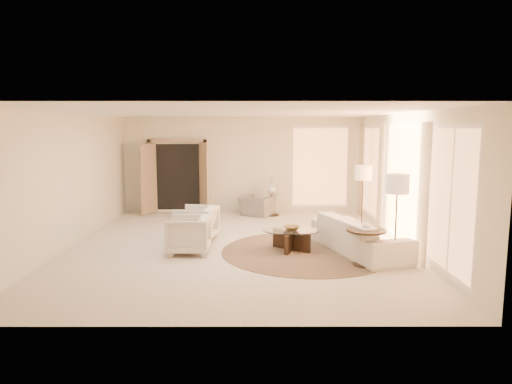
{
  "coord_description": "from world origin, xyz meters",
  "views": [
    {
      "loc": [
        0.38,
        -9.47,
        2.49
      ],
      "look_at": [
        0.4,
        0.4,
        1.1
      ],
      "focal_mm": 32.0,
      "sensor_mm": 36.0,
      "label": 1
    }
  ],
  "objects_px": {
    "armchair_right": "(188,233)",
    "side_vase": "(271,189)",
    "bowl": "(291,228)",
    "side_table": "(271,202)",
    "accent_chair": "(257,202)",
    "end_table": "(366,241)",
    "sofa": "(359,235)",
    "end_vase": "(366,225)",
    "coffee_table": "(291,237)",
    "armchair_left": "(197,222)",
    "floor_lamp_near": "(363,176)",
    "floor_lamp_far": "(397,188)"
  },
  "relations": [
    {
      "from": "side_table",
      "to": "floor_lamp_near",
      "type": "distance_m",
      "value": 3.25
    },
    {
      "from": "end_table",
      "to": "side_vase",
      "type": "bearing_deg",
      "value": 107.74
    },
    {
      "from": "armchair_right",
      "to": "floor_lamp_near",
      "type": "height_order",
      "value": "floor_lamp_near"
    },
    {
      "from": "sofa",
      "to": "armchair_right",
      "type": "distance_m",
      "value": 3.42
    },
    {
      "from": "coffee_table",
      "to": "end_table",
      "type": "relative_size",
      "value": 2.05
    },
    {
      "from": "armchair_right",
      "to": "end_vase",
      "type": "distance_m",
      "value": 3.46
    },
    {
      "from": "sofa",
      "to": "accent_chair",
      "type": "height_order",
      "value": "accent_chair"
    },
    {
      "from": "armchair_left",
      "to": "bowl",
      "type": "distance_m",
      "value": 2.22
    },
    {
      "from": "armchair_left",
      "to": "sofa",
      "type": "bearing_deg",
      "value": 84.82
    },
    {
      "from": "end_vase",
      "to": "armchair_left",
      "type": "bearing_deg",
      "value": 150.06
    },
    {
      "from": "armchair_left",
      "to": "floor_lamp_near",
      "type": "xyz_separation_m",
      "value": [
        3.82,
        0.6,
        0.96
      ]
    },
    {
      "from": "side_table",
      "to": "end_vase",
      "type": "distance_m",
      "value": 5.07
    },
    {
      "from": "bowl",
      "to": "armchair_right",
      "type": "bearing_deg",
      "value": -174.37
    },
    {
      "from": "side_table",
      "to": "floor_lamp_near",
      "type": "relative_size",
      "value": 0.41
    },
    {
      "from": "armchair_right",
      "to": "sofa",
      "type": "bearing_deg",
      "value": 90.54
    },
    {
      "from": "end_table",
      "to": "side_vase",
      "type": "height_order",
      "value": "side_vase"
    },
    {
      "from": "floor_lamp_far",
      "to": "end_vase",
      "type": "relative_size",
      "value": 10.59
    },
    {
      "from": "accent_chair",
      "to": "armchair_right",
      "type": "bearing_deg",
      "value": 100.87
    },
    {
      "from": "sofa",
      "to": "armchair_right",
      "type": "height_order",
      "value": "armchair_right"
    },
    {
      "from": "end_table",
      "to": "floor_lamp_near",
      "type": "height_order",
      "value": "floor_lamp_near"
    },
    {
      "from": "end_table",
      "to": "floor_lamp_near",
      "type": "relative_size",
      "value": 0.44
    },
    {
      "from": "armchair_left",
      "to": "end_vase",
      "type": "xyz_separation_m",
      "value": [
        3.31,
        -1.91,
        0.32
      ]
    },
    {
      "from": "armchair_right",
      "to": "side_table",
      "type": "distance_m",
      "value": 4.36
    },
    {
      "from": "coffee_table",
      "to": "side_table",
      "type": "height_order",
      "value": "side_table"
    },
    {
      "from": "end_vase",
      "to": "accent_chair",
      "type": "bearing_deg",
      "value": 112.03
    },
    {
      "from": "accent_chair",
      "to": "floor_lamp_near",
      "type": "relative_size",
      "value": 0.53
    },
    {
      "from": "armchair_right",
      "to": "side_table",
      "type": "relative_size",
      "value": 1.26
    },
    {
      "from": "floor_lamp_far",
      "to": "end_vase",
      "type": "bearing_deg",
      "value": 173.67
    },
    {
      "from": "armchair_right",
      "to": "end_table",
      "type": "height_order",
      "value": "armchair_right"
    },
    {
      "from": "accent_chair",
      "to": "end_vase",
      "type": "xyz_separation_m",
      "value": [
        1.95,
        -4.82,
        0.37
      ]
    },
    {
      "from": "armchair_left",
      "to": "side_vase",
      "type": "bearing_deg",
      "value": 160.57
    },
    {
      "from": "armchair_right",
      "to": "floor_lamp_far",
      "type": "bearing_deg",
      "value": 76.97
    },
    {
      "from": "bowl",
      "to": "side_table",
      "type": "bearing_deg",
      "value": 94.2
    },
    {
      "from": "coffee_table",
      "to": "end_table",
      "type": "xyz_separation_m",
      "value": [
        1.27,
        -1.05,
        0.19
      ]
    },
    {
      "from": "armchair_right",
      "to": "side_vase",
      "type": "relative_size",
      "value": 3.41
    },
    {
      "from": "side_vase",
      "to": "end_table",
      "type": "bearing_deg",
      "value": -72.26
    },
    {
      "from": "armchair_left",
      "to": "floor_lamp_near",
      "type": "distance_m",
      "value": 3.99
    },
    {
      "from": "side_table",
      "to": "floor_lamp_far",
      "type": "distance_m",
      "value": 5.39
    },
    {
      "from": "end_table",
      "to": "side_table",
      "type": "relative_size",
      "value": 1.08
    },
    {
      "from": "bowl",
      "to": "side_vase",
      "type": "height_order",
      "value": "side_vase"
    },
    {
      "from": "accent_chair",
      "to": "side_vase",
      "type": "relative_size",
      "value": 3.54
    },
    {
      "from": "side_table",
      "to": "end_vase",
      "type": "height_order",
      "value": "end_vase"
    },
    {
      "from": "sofa",
      "to": "end_vase",
      "type": "bearing_deg",
      "value": 156.04
    },
    {
      "from": "floor_lamp_near",
      "to": "side_vase",
      "type": "distance_m",
      "value": 3.15
    },
    {
      "from": "accent_chair",
      "to": "coffee_table",
      "type": "bearing_deg",
      "value": 130.44
    },
    {
      "from": "bowl",
      "to": "sofa",
      "type": "bearing_deg",
      "value": -7.76
    },
    {
      "from": "coffee_table",
      "to": "floor_lamp_near",
      "type": "relative_size",
      "value": 0.9
    },
    {
      "from": "coffee_table",
      "to": "end_vase",
      "type": "distance_m",
      "value": 1.71
    },
    {
      "from": "accent_chair",
      "to": "bowl",
      "type": "height_order",
      "value": "accent_chair"
    },
    {
      "from": "accent_chair",
      "to": "bowl",
      "type": "bearing_deg",
      "value": 130.44
    }
  ]
}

